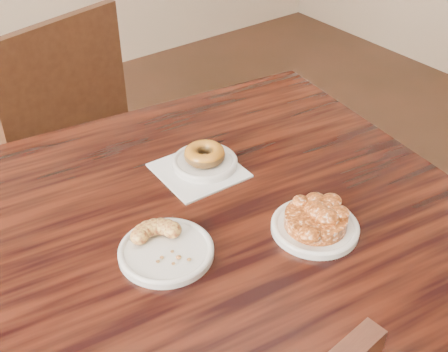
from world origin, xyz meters
TOP-DOWN VIEW (x-y plane):
  - cafe_table at (0.14, 0.24)m, footprint 1.08×1.08m
  - chair_far at (0.09, 1.24)m, footprint 0.59×0.59m
  - napkin at (0.18, 0.40)m, footprint 0.17×0.17m
  - plate_donut at (0.20, 0.41)m, footprint 0.14×0.14m
  - plate_cruller at (-0.01, 0.23)m, footprint 0.17×0.17m
  - plate_fritter at (0.25, 0.12)m, footprint 0.17×0.17m
  - glazed_donut at (0.20, 0.41)m, footprint 0.09×0.09m
  - apple_fritter at (0.25, 0.12)m, footprint 0.16×0.16m
  - cruller_fragment at (-0.01, 0.23)m, footprint 0.11×0.11m

SIDE VIEW (x-z plane):
  - cafe_table at x=0.14m, z-range 0.00..0.75m
  - chair_far at x=0.09m, z-range 0.00..0.90m
  - napkin at x=0.18m, z-range 0.75..0.75m
  - plate_cruller at x=-0.01m, z-range 0.75..0.76m
  - plate_fritter at x=0.25m, z-range 0.75..0.76m
  - plate_donut at x=0.20m, z-range 0.75..0.77m
  - cruller_fragment at x=-0.01m, z-range 0.76..0.79m
  - apple_fritter at x=0.25m, z-range 0.76..0.80m
  - glazed_donut at x=0.20m, z-range 0.77..0.80m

